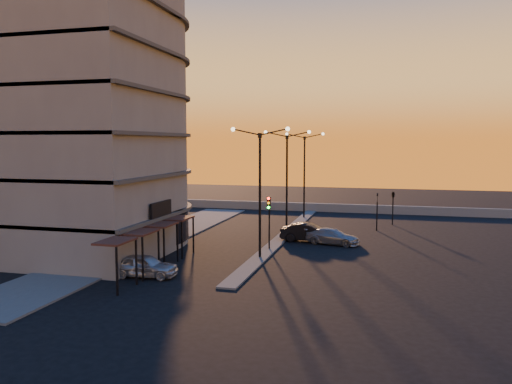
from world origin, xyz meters
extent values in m
plane|color=black|center=(0.00, 0.00, 0.00)|extent=(120.00, 120.00, 0.00)
cube|color=#4C4C4A|center=(-10.50, 4.00, 0.06)|extent=(5.00, 40.00, 0.12)
cube|color=#4C4C4A|center=(0.00, 10.00, 0.06)|extent=(1.20, 36.00, 0.12)
cube|color=slate|center=(2.00, 26.00, 0.50)|extent=(44.00, 0.50, 1.00)
cylinder|color=slate|center=(-14.00, 2.00, 12.50)|extent=(14.00, 14.00, 25.00)
cube|color=slate|center=(-14.00, -3.00, 12.50)|extent=(14.00, 10.00, 25.00)
cylinder|color=black|center=(-14.00, 2.00, 1.60)|extent=(14.16, 14.16, 2.40)
cube|color=black|center=(-6.80, -2.00, 3.60)|extent=(0.15, 3.20, 1.20)
cylinder|color=black|center=(0.00, 0.00, 4.50)|extent=(0.18, 0.18, 9.00)
cube|color=black|center=(0.00, 0.00, 8.90)|extent=(0.25, 0.25, 0.35)
sphere|color=#FFE5B2|center=(-2.00, 0.00, 9.35)|extent=(0.32, 0.32, 0.32)
sphere|color=#FFE5B2|center=(2.00, 0.00, 9.35)|extent=(0.32, 0.32, 0.32)
cylinder|color=black|center=(0.00, 10.00, 4.50)|extent=(0.18, 0.18, 9.00)
cube|color=black|center=(0.00, 10.00, 8.90)|extent=(0.25, 0.25, 0.35)
sphere|color=#FFE5B2|center=(-2.00, 10.00, 9.35)|extent=(0.32, 0.32, 0.32)
sphere|color=#FFE5B2|center=(2.00, 10.00, 9.35)|extent=(0.32, 0.32, 0.32)
cylinder|color=black|center=(0.00, 20.00, 4.50)|extent=(0.18, 0.18, 9.00)
cube|color=black|center=(0.00, 20.00, 8.90)|extent=(0.25, 0.25, 0.35)
sphere|color=#FFE5B2|center=(-2.00, 20.00, 9.35)|extent=(0.32, 0.32, 0.32)
sphere|color=#FFE5B2|center=(2.00, 20.00, 9.35)|extent=(0.32, 0.32, 0.32)
cylinder|color=black|center=(0.00, 3.00, 1.60)|extent=(0.12, 0.12, 3.20)
cube|color=black|center=(0.00, 2.82, 3.75)|extent=(0.28, 0.16, 1.00)
sphere|color=#FF0C05|center=(0.00, 2.72, 4.10)|extent=(0.20, 0.20, 0.20)
sphere|color=orange|center=(0.00, 2.72, 3.75)|extent=(0.20, 0.20, 0.20)
sphere|color=#0CFF26|center=(0.00, 2.72, 3.40)|extent=(0.20, 0.20, 0.20)
cylinder|color=black|center=(8.00, 14.00, 1.40)|extent=(0.12, 0.12, 2.80)
imported|color=black|center=(8.00, 14.00, 3.20)|extent=(0.13, 0.16, 0.80)
cylinder|color=black|center=(9.50, 18.00, 1.40)|extent=(0.12, 0.12, 2.80)
imported|color=black|center=(9.50, 18.00, 3.20)|extent=(0.42, 1.99, 0.80)
imported|color=#B6BABF|center=(-5.80, -6.66, 0.72)|extent=(4.33, 2.02, 1.43)
imported|color=black|center=(2.45, 7.19, 0.77)|extent=(4.74, 1.75, 1.55)
imported|color=gray|center=(4.58, 6.50, 0.65)|extent=(4.78, 2.74, 1.31)
camera|label=1|loc=(8.74, -34.53, 8.38)|focal=35.00mm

